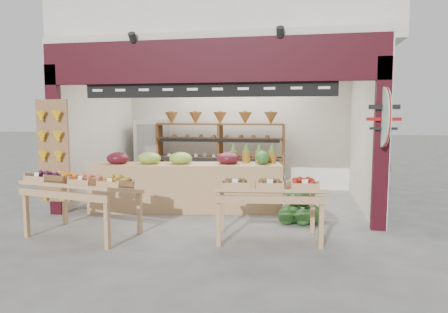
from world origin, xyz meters
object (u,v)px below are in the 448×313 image
refrigerator (152,153)px  back_shelving (220,142)px  display_table_right (269,188)px  cardboard_stack (156,189)px  watermelon_pile (300,211)px  mid_counter (186,185)px  display_table_left (80,184)px

refrigerator → back_shelving: bearing=2.0°
display_table_right → cardboard_stack: bearing=137.7°
refrigerator → watermelon_pile: bearing=-27.9°
refrigerator → cardboard_stack: refrigerator is taller
cardboard_stack → mid_counter: 1.25m
refrigerator → mid_counter: size_ratio=0.47×
back_shelving → mid_counter: (-0.26, -2.03, -0.67)m
back_shelving → display_table_left: (-1.40, -3.75, -0.39)m
mid_counter → watermelon_pile: (2.10, -0.45, -0.29)m
display_table_right → watermelon_pile: (0.45, 1.03, -0.57)m
back_shelving → display_table_right: 3.80m
refrigerator → display_table_left: refrigerator is taller
watermelon_pile → mid_counter: bearing=168.0°
back_shelving → cardboard_stack: back_shelving is taller
display_table_right → display_table_left: bearing=-175.0°
display_table_right → watermelon_pile: 1.26m
cardboard_stack → watermelon_pile: cardboard_stack is taller
display_table_left → refrigerator: bearing=95.2°
display_table_right → watermelon_pile: size_ratio=2.15×
back_shelving → display_table_left: bearing=-110.4°
display_table_left → display_table_right: size_ratio=1.07×
cardboard_stack → display_table_right: size_ratio=0.61×
back_shelving → display_table_left: back_shelving is taller
back_shelving → refrigerator: 1.80m
refrigerator → display_table_right: size_ratio=1.05×
cardboard_stack → mid_counter: size_ratio=0.27×
back_shelving → refrigerator: (-1.76, 0.21, -0.32)m
refrigerator → display_table_left: 3.98m
display_table_left → display_table_right: bearing=5.0°
watermelon_pile → cardboard_stack: bearing=156.9°
display_table_left → display_table_right: display_table_left is taller
back_shelving → mid_counter: bearing=-97.2°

